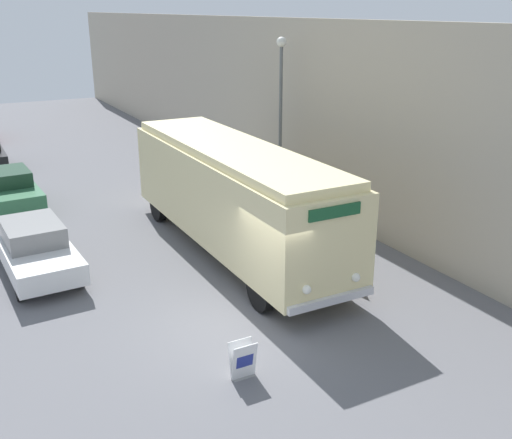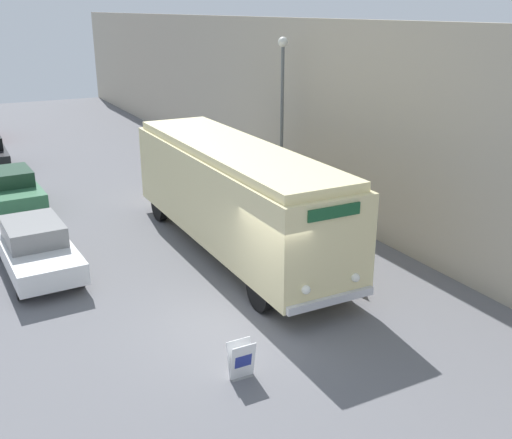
# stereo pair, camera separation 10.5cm
# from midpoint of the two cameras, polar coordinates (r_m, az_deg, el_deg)

# --- Properties ---
(ground_plane) EXTENTS (80.00, 80.00, 0.00)m
(ground_plane) POSITION_cam_midpoint_polar(r_m,az_deg,el_deg) (14.57, -1.44, -9.84)
(ground_plane) COLOR slate
(building_wall_right) EXTENTS (0.30, 60.00, 6.80)m
(building_wall_right) POSITION_cam_midpoint_polar(r_m,az_deg,el_deg) (24.85, 1.48, 10.86)
(building_wall_right) COLOR #B2A893
(building_wall_right) RESTS_ON ground_plane
(vintage_bus) EXTENTS (2.52, 10.54, 3.33)m
(vintage_bus) POSITION_cam_midpoint_polar(r_m,az_deg,el_deg) (18.04, -2.37, 2.59)
(vintage_bus) COLOR black
(vintage_bus) RESTS_ON ground_plane
(sign_board) EXTENTS (0.53, 0.31, 0.81)m
(sign_board) POSITION_cam_midpoint_polar(r_m,az_deg,el_deg) (12.47, -1.50, -13.29)
(sign_board) COLOR gray
(sign_board) RESTS_ON ground_plane
(streetlamp) EXTENTS (0.36, 0.36, 6.17)m
(streetlamp) POSITION_cam_midpoint_polar(r_m,az_deg,el_deg) (22.46, 2.24, 11.53)
(streetlamp) COLOR #595E60
(streetlamp) RESTS_ON ground_plane
(parked_car_near) EXTENTS (1.98, 4.75, 1.45)m
(parked_car_near) POSITION_cam_midpoint_polar(r_m,az_deg,el_deg) (18.16, -20.47, -2.47)
(parked_car_near) COLOR black
(parked_car_near) RESTS_ON ground_plane
(parked_car_mid) EXTENTS (2.13, 4.25, 1.51)m
(parked_car_mid) POSITION_cam_midpoint_polar(r_m,az_deg,el_deg) (24.04, -22.72, 2.61)
(parked_car_mid) COLOR black
(parked_car_mid) RESTS_ON ground_plane
(traffic_cone) EXTENTS (0.36, 0.36, 0.57)m
(traffic_cone) POSITION_cam_midpoint_polar(r_m,az_deg,el_deg) (16.09, 9.73, -6.03)
(traffic_cone) COLOR black
(traffic_cone) RESTS_ON ground_plane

